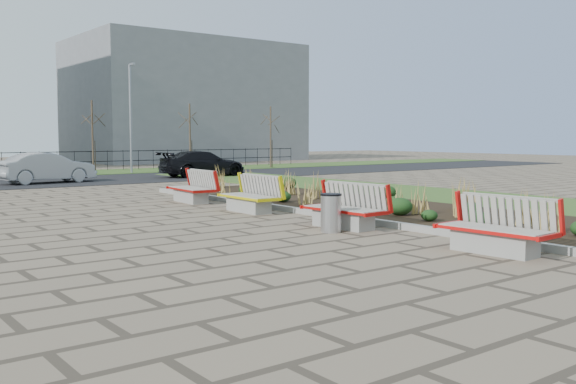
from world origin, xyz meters
TOP-DOWN VIEW (x-y plane):
  - ground at (0.00, 0.00)m, footprint 120.00×120.00m
  - planting_bed at (6.25, 5.00)m, footprint 4.50×18.00m
  - planting_curb at (3.92, 5.00)m, footprint 0.16×18.00m
  - grass_verge_near at (11.00, 5.00)m, footprint 5.00×38.00m
  - bench_a at (3.00, -1.12)m, footprint 1.02×2.15m
  - bench_b at (3.00, 2.90)m, footprint 1.01×2.15m
  - bench_c at (3.00, 6.77)m, footprint 0.94×2.12m
  - bench_d at (3.00, 10.06)m, footprint 1.05×2.16m
  - litter_bin at (2.37, 2.59)m, footprint 0.45×0.45m
  - car_silver at (1.92, 21.24)m, footprint 4.24×1.91m
  - car_black at (9.71, 20.99)m, footprint 4.60×1.99m
  - tree_d at (6.00, 26.50)m, footprint 1.40×1.40m
  - tree_e at (12.00, 26.50)m, footprint 1.40×1.40m
  - tree_f at (18.00, 26.50)m, footprint 1.40×1.40m
  - lamp_east at (8.00, 26.00)m, footprint 0.24×0.60m
  - building_grey at (20.00, 42.00)m, footprint 18.00×12.00m

SIDE VIEW (x-z plane):
  - ground at x=0.00m, z-range 0.00..0.00m
  - grass_verge_near at x=11.00m, z-range 0.00..0.04m
  - planting_bed at x=6.25m, z-range 0.00..0.10m
  - planting_curb at x=3.92m, z-range 0.00..0.15m
  - litter_bin at x=2.37m, z-range 0.00..0.83m
  - bench_a at x=3.00m, z-range 0.00..1.00m
  - bench_b at x=3.00m, z-range 0.00..1.00m
  - bench_c at x=3.00m, z-range 0.00..1.00m
  - bench_d at x=3.00m, z-range 0.00..1.00m
  - car_black at x=9.71m, z-range 0.02..1.34m
  - car_silver at x=1.92m, z-range 0.02..1.37m
  - tree_d at x=6.00m, z-range 0.04..4.04m
  - tree_e at x=12.00m, z-range 0.04..4.04m
  - tree_f at x=18.00m, z-range 0.04..4.04m
  - lamp_east at x=8.00m, z-range 0.04..6.04m
  - building_grey at x=20.00m, z-range 0.00..10.00m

